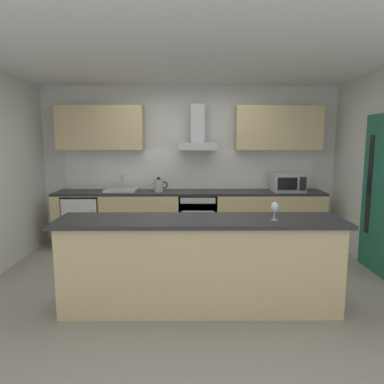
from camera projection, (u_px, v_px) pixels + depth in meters
ground at (190, 280)px, 4.41m from camera, size 5.89×4.53×0.02m
ceiling at (189, 61)px, 4.04m from camera, size 5.89×4.53×0.02m
wall_back at (190, 165)px, 6.03m from camera, size 5.89×0.12×2.60m
backsplash_tile at (190, 169)px, 5.97m from camera, size 4.15×0.02×0.66m
counter_back at (190, 219)px, 5.78m from camera, size 4.30×0.60×0.90m
counter_island at (200, 264)px, 3.58m from camera, size 2.85×0.64×0.94m
upper_cabinets at (189, 128)px, 5.71m from camera, size 4.24×0.32×0.70m
side_door at (380, 195)px, 4.51m from camera, size 0.08×0.85×2.05m
oven at (197, 218)px, 5.75m from camera, size 0.60×0.62×0.80m
refrigerator at (85, 221)px, 5.74m from camera, size 0.58×0.60×0.85m
microwave at (288, 182)px, 5.65m from camera, size 0.50×0.38×0.30m
sink at (121, 190)px, 5.68m from camera, size 0.50×0.40×0.26m
kettle at (159, 185)px, 5.63m from camera, size 0.29×0.15×0.24m
range_hood at (197, 136)px, 5.69m from camera, size 0.62×0.45×0.72m
wine_glass at (275, 208)px, 3.44m from camera, size 0.08×0.08×0.18m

